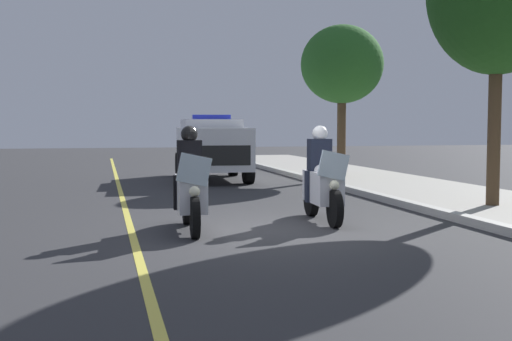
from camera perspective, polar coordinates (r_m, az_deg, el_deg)
name	(u,v)px	position (r m, az deg, el deg)	size (l,w,h in m)	color
ground_plane	(272,229)	(10.99, 1.36, -5.09)	(80.00, 80.00, 0.00)	#333335
curb_strip	(460,218)	(12.31, 17.27, -3.94)	(48.00, 0.24, 0.15)	#B7B5AD
lane_stripe_center	(132,234)	(10.65, -10.70, -5.43)	(48.00, 0.12, 0.01)	#E0D14C
police_motorcycle_lead_left	(191,188)	(10.76, -5.70, -1.55)	(2.14, 0.59, 1.72)	black
police_motorcycle_lead_right	(322,183)	(11.81, 5.77, -1.05)	(2.14, 0.59, 1.72)	black
police_suv	(212,146)	(20.71, -3.86, 2.13)	(4.99, 2.26, 2.05)	silver
tree_far_back	(342,65)	(21.06, 7.48, 9.07)	(2.60, 2.60, 4.77)	#4C3823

